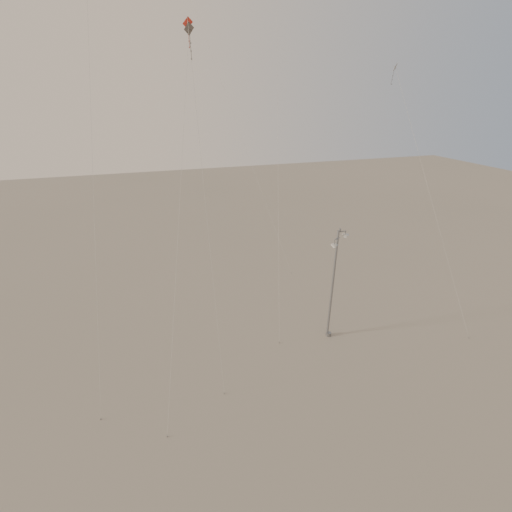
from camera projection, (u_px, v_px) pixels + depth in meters
name	position (u px, v px, depth m)	size (l,w,h in m)	color
ground	(306.00, 375.00, 27.57)	(160.00, 160.00, 0.00)	gray
street_lamp	(334.00, 282.00, 30.17)	(1.56, 0.82, 9.03)	gray
kite_1	(184.00, 132.00, 22.60)	(4.25, 8.21, 21.78)	#302B28
kite_3	(199.00, 137.00, 23.50)	(0.55, 6.01, 22.06)	maroon
kite_4	(412.00, 129.00, 34.03)	(1.08, 12.96, 20.40)	#302B28
kite_5	(213.00, 60.00, 40.27)	(8.06, 11.38, 28.77)	#9A4719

